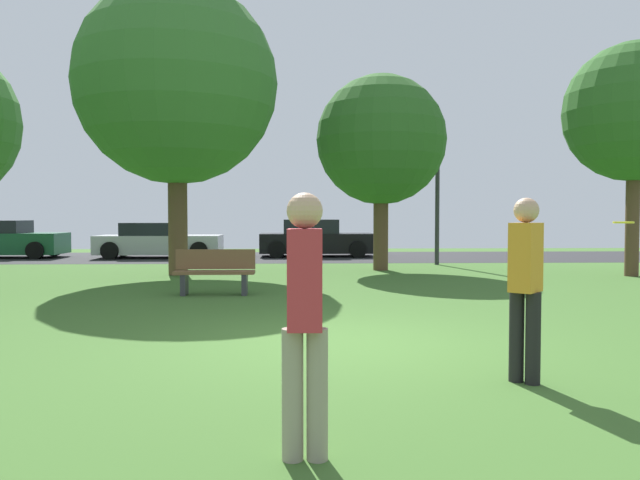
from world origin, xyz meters
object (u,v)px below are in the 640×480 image
frisbee_disc (624,222)px  parked_car_black (315,239)px  maple_tree_far (381,140)px  parked_car_green (1,240)px  street_lamp_post (437,195)px  person_walking (305,312)px  oak_tree_center (177,84)px  maple_tree_near (635,113)px  parked_car_silver (159,241)px  park_bench (215,271)px  person_catcher (525,280)px

frisbee_disc → parked_car_black: size_ratio=0.08×
maple_tree_far → parked_car_green: bearing=156.7°
parked_car_black → street_lamp_post: 5.85m
person_walking → parked_car_green: 22.63m
oak_tree_center → frisbee_disc: bearing=-47.8°
maple_tree_near → frisbee_disc: maple_tree_near is taller
oak_tree_center → parked_car_silver: oak_tree_center is taller
person_walking → frisbee_disc: person_walking is taller
parked_car_silver → person_walking: bearing=-75.2°
park_bench → street_lamp_post: 9.77m
maple_tree_near → street_lamp_post: size_ratio=1.35×
person_walking → parked_car_black: bearing=-0.8°
maple_tree_near → park_bench: bearing=-162.0°
person_catcher → person_walking: (-2.11, -1.78, -0.01)m
maple_tree_far → maple_tree_near: bearing=-17.8°
park_bench → person_walking: bearing=101.1°
maple_tree_near → parked_car_green: bearing=158.4°
maple_tree_near → person_catcher: 12.56m
parked_car_black → street_lamp_post: size_ratio=0.96×
person_catcher → street_lamp_post: (2.41, 14.10, 1.27)m
street_lamp_post → person_catcher: bearing=-99.7°
maple_tree_far → oak_tree_center: oak_tree_center is taller
person_catcher → parked_car_black: size_ratio=0.40×
parked_car_black → street_lamp_post: (3.79, -4.17, 1.59)m
oak_tree_center → frisbee_disc: size_ratio=22.09×
maple_tree_near → person_walking: bearing=-126.3°
parked_car_silver → maple_tree_far: bearing=-36.1°
oak_tree_center → park_bench: size_ratio=4.84×
maple_tree_far → parked_car_black: maple_tree_far is taller
maple_tree_near → maple_tree_far: size_ratio=1.08×
maple_tree_far → park_bench: maple_tree_far is taller
parked_car_green → parked_car_silver: size_ratio=0.98×
oak_tree_center → parked_car_silver: (-1.98, 6.74, -4.45)m
parked_car_silver → frisbee_disc: bearing=-57.6°
maple_tree_near → person_catcher: size_ratio=3.46×
person_walking → parked_car_silver: (-5.16, 19.49, -0.35)m
person_walking → frisbee_disc: 6.23m
maple_tree_near → frisbee_disc: (-4.32, -7.57, -2.76)m
maple_tree_near → parked_car_black: 11.97m
person_catcher → park_bench: (-3.78, 6.75, -0.51)m
parked_car_silver → street_lamp_post: 10.46m
person_catcher → park_bench: size_ratio=1.10×
street_lamp_post → parked_car_green: bearing=166.0°
maple_tree_far → person_walking: 14.43m
maple_tree_far → park_bench: (-4.10, -5.42, -3.28)m
oak_tree_center → parked_car_black: (3.91, 7.29, -4.41)m
maple_tree_near → oak_tree_center: size_ratio=0.78×
person_walking → parked_car_green: bearing=30.6°
person_catcher → parked_car_silver: person_catcher is taller
maple_tree_near → park_bench: size_ratio=3.80×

